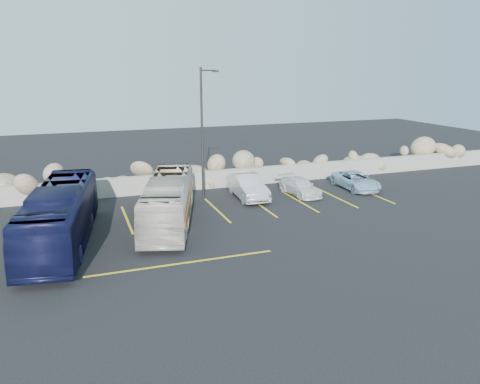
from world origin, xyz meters
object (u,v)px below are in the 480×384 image
object	(u,v)px
tour_coach	(61,216)
car_d	(356,181)
lamppost	(203,130)
vintage_bus	(169,201)
car_b	(248,187)
car_c	(300,187)

from	to	relation	value
tour_coach	car_d	xyz separation A→B (m)	(18.61, 4.13, -0.80)
lamppost	tour_coach	world-z (taller)	lamppost
vintage_bus	car_b	size ratio (longest dim) A/B	2.03
vintage_bus	car_c	distance (m)	9.57
vintage_bus	car_d	bearing A→B (deg)	29.24
vintage_bus	car_d	world-z (taller)	vintage_bus
vintage_bus	car_b	world-z (taller)	vintage_bus
lamppost	car_b	bearing A→B (deg)	-15.26
lamppost	vintage_bus	xyz separation A→B (m)	(-3.02, -3.99, -3.04)
car_b	car_c	world-z (taller)	car_b
tour_coach	car_b	size ratio (longest dim) A/B	2.21
vintage_bus	car_b	bearing A→B (deg)	46.87
lamppost	vintage_bus	distance (m)	5.85
car_c	car_b	bearing A→B (deg)	168.23
car_b	tour_coach	bearing A→B (deg)	-154.95
car_c	car_d	bearing A→B (deg)	-4.04
car_b	car_c	xyz separation A→B (m)	(3.44, -0.41, -0.20)
car_c	car_d	world-z (taller)	car_d
tour_coach	car_d	world-z (taller)	tour_coach
lamppost	vintage_bus	world-z (taller)	lamppost
vintage_bus	tour_coach	world-z (taller)	tour_coach
vintage_bus	car_c	bearing A→B (deg)	34.29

